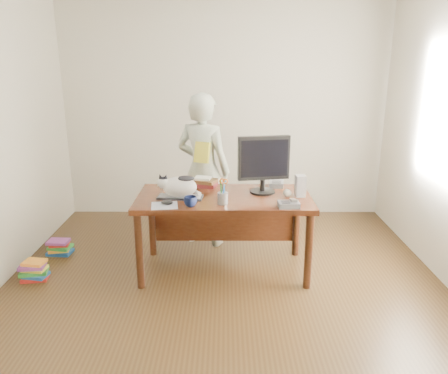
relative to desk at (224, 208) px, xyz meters
The scene contains 18 objects.
room 1.01m from the desk, 90.00° to the right, with size 4.50×4.50×4.50m.
desk is the anchor object (origin of this frame).
keyboard 0.45m from the desk, 159.22° to the right, with size 0.42×0.19×0.02m.
cat 0.51m from the desk, 159.72° to the right, with size 0.40×0.21×0.23m.
monitor 0.58m from the desk, ahead, with size 0.48×0.27×0.54m.
pen_cup 0.37m from the desk, 91.71° to the right, with size 0.12×0.12×0.23m.
mousepad 0.64m from the desk, 144.81° to the right, with size 0.25×0.23×0.01m.
mouse 0.62m from the desk, 145.28° to the right, with size 0.11×0.08×0.04m.
coffee_mug 0.51m from the desk, 126.84° to the right, with size 0.11×0.11×0.09m, color #0D1435.
phone 0.70m from the desk, 34.70° to the right, with size 0.18×0.15×0.08m.
speaker 0.74m from the desk, ahead, with size 0.09×0.10×0.20m.
baseball 0.61m from the desk, ahead, with size 0.07×0.07×0.07m.
book_stack 0.36m from the desk, 129.81° to the left, with size 0.28×0.24×0.09m.
calculator 0.60m from the desk, 24.52° to the left, with size 0.16×0.20×0.05m.
person 0.67m from the desk, 110.64° to the left, with size 0.60×0.39×1.64m, color white.
held_book 0.66m from the desk, 117.78° to the left, with size 0.18×0.15×0.22m.
book_pile_a 1.85m from the desk, behind, with size 0.27×0.22×0.18m.
book_pile_b 1.82m from the desk, behind, with size 0.26×0.20×0.15m.
Camera 1 is at (0.01, -3.23, 1.97)m, focal length 35.00 mm.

